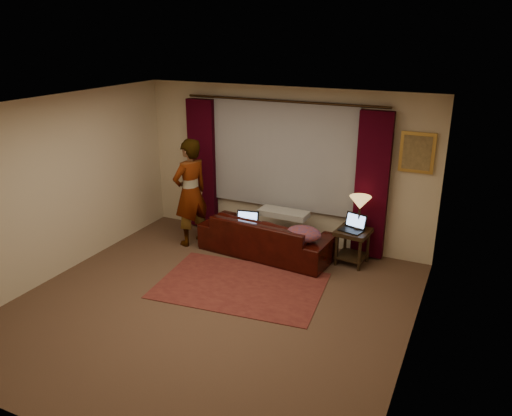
{
  "coord_description": "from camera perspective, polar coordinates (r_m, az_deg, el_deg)",
  "views": [
    {
      "loc": [
        2.98,
        -4.96,
        3.44
      ],
      "look_at": [
        0.1,
        1.2,
        1.0
      ],
      "focal_mm": 35.0,
      "sensor_mm": 36.0,
      "label": 1
    }
  ],
  "objects": [
    {
      "name": "area_rug",
      "position": [
        7.19,
        -1.77,
        -8.83
      ],
      "size": [
        2.45,
        1.77,
        0.01
      ],
      "primitive_type": "cube",
      "rotation": [
        0.0,
        0.0,
        0.11
      ],
      "color": "maroon",
      "rests_on": "floor"
    },
    {
      "name": "laptop_table",
      "position": [
        7.66,
        10.9,
        -1.73
      ],
      "size": [
        0.43,
        0.45,
        0.25
      ],
      "primitive_type": null,
      "rotation": [
        0.0,
        0.0,
        -0.27
      ],
      "color": "black",
      "rests_on": "end_table"
    },
    {
      "name": "laptop_sofa",
      "position": [
        7.91,
        -1.19,
        -1.58
      ],
      "size": [
        0.42,
        0.45,
        0.26
      ],
      "primitive_type": null,
      "rotation": [
        0.0,
        0.0,
        0.18
      ],
      "color": "black",
      "rests_on": "sofa"
    },
    {
      "name": "tiffany_lamp",
      "position": [
        7.71,
        11.73,
        -0.55
      ],
      "size": [
        0.4,
        0.4,
        0.53
      ],
      "primitive_type": null,
      "rotation": [
        0.0,
        0.0,
        -0.27
      ],
      "color": "#A08242",
      "rests_on": "end_table"
    },
    {
      "name": "ceiling",
      "position": [
        5.85,
        -6.0,
        11.37
      ],
      "size": [
        5.0,
        5.0,
        0.02
      ],
      "primitive_type": "cube",
      "color": "silver",
      "rests_on": "ground"
    },
    {
      "name": "throw_blanket",
      "position": [
        7.99,
        3.2,
        0.98
      ],
      "size": [
        0.82,
        0.34,
        0.09
      ],
      "primitive_type": "cube",
      "rotation": [
        0.0,
        0.0,
        -0.03
      ],
      "color": "#9F9D97",
      "rests_on": "sofa"
    },
    {
      "name": "curtain_rod",
      "position": [
        8.0,
        3.03,
        12.1
      ],
      "size": [
        0.04,
        0.04,
        3.4
      ],
      "primitive_type": "cylinder",
      "color": "black",
      "rests_on": "wall_back"
    },
    {
      "name": "wall_back",
      "position": [
        8.31,
        3.19,
        4.79
      ],
      "size": [
        5.0,
        0.02,
        2.6
      ],
      "primitive_type": "cube",
      "color": "beige",
      "rests_on": "ground"
    },
    {
      "name": "wall_left",
      "position": [
        7.7,
        -21.86,
        2.14
      ],
      "size": [
        0.02,
        5.0,
        2.6
      ],
      "primitive_type": "cube",
      "color": "beige",
      "rests_on": "ground"
    },
    {
      "name": "wall_right",
      "position": [
        5.42,
        17.94,
        -4.54
      ],
      "size": [
        0.02,
        5.0,
        2.6
      ],
      "primitive_type": "cube",
      "color": "beige",
      "rests_on": "ground"
    },
    {
      "name": "wall_front",
      "position": [
        4.42,
        -22.47,
        -10.91
      ],
      "size": [
        5.0,
        0.02,
        2.6
      ],
      "primitive_type": "cube",
      "color": "beige",
      "rests_on": "ground"
    },
    {
      "name": "picture_frame",
      "position": [
        7.67,
        17.94,
        6.05
      ],
      "size": [
        0.5,
        0.04,
        0.6
      ],
      "primitive_type": "cube",
      "color": "gold",
      "rests_on": "wall_back"
    },
    {
      "name": "person",
      "position": [
        8.29,
        -7.5,
        1.76
      ],
      "size": [
        0.68,
        0.68,
        1.81
      ],
      "primitive_type": "imported",
      "rotation": [
        0.0,
        0.0,
        -1.93
      ],
      "color": "#9F9D97",
      "rests_on": "floor"
    },
    {
      "name": "sheer_curtain",
      "position": [
        8.21,
        3.05,
        6.04
      ],
      "size": [
        2.5,
        0.05,
        1.8
      ],
      "primitive_type": "cube",
      "color": "#94959B",
      "rests_on": "wall_back"
    },
    {
      "name": "floor",
      "position": [
        6.74,
        -5.2,
        -11.12
      ],
      "size": [
        5.0,
        5.0,
        0.01
      ],
      "primitive_type": "cube",
      "color": "brown",
      "rests_on": "ground"
    },
    {
      "name": "end_table",
      "position": [
        7.85,
        10.93,
        -4.38
      ],
      "size": [
        0.53,
        0.53,
        0.56
      ],
      "primitive_type": "cube",
      "rotation": [
        0.0,
        0.0,
        -0.1
      ],
      "color": "black",
      "rests_on": "floor"
    },
    {
      "name": "drape_right",
      "position": [
        7.83,
        13.09,
        2.44
      ],
      "size": [
        0.5,
        0.14,
        2.3
      ],
      "primitive_type": "cube",
      "color": "black",
      "rests_on": "floor"
    },
    {
      "name": "drape_left",
      "position": [
        8.9,
        -6.12,
        4.92
      ],
      "size": [
        0.5,
        0.14,
        2.3
      ],
      "primitive_type": "cube",
      "color": "black",
      "rests_on": "floor"
    },
    {
      "name": "sofa",
      "position": [
        7.98,
        1.23,
        -2.39
      ],
      "size": [
        2.22,
        1.11,
        0.87
      ],
      "primitive_type": "imported",
      "rotation": [
        0.0,
        0.0,
        3.05
      ],
      "color": "black",
      "rests_on": "floor"
    },
    {
      "name": "clothing_pile",
      "position": [
        7.51,
        5.45,
        -3.0
      ],
      "size": [
        0.58,
        0.47,
        0.23
      ],
      "primitive_type": "ellipsoid",
      "rotation": [
        0.0,
        0.0,
        -0.1
      ],
      "color": "brown",
      "rests_on": "sofa"
    }
  ]
}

